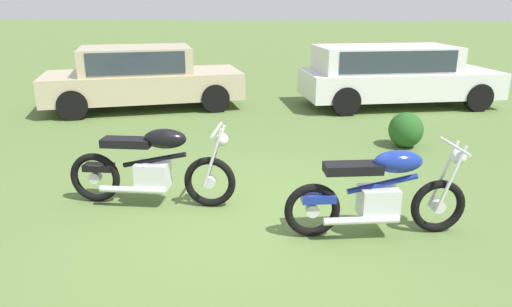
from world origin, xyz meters
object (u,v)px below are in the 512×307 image
object	(u,v)px
car_white	(392,71)
motorcycle_blue	(380,193)
shrub_low	(406,130)
motorcycle_black	(153,167)
car_beige	(141,74)

from	to	relation	value
car_white	motorcycle_blue	bearing A→B (deg)	-114.01
motorcycle_blue	shrub_low	size ratio (longest dim) A/B	3.15
motorcycle_black	motorcycle_blue	distance (m)	2.70
shrub_low	motorcycle_black	bearing A→B (deg)	-141.71
motorcycle_blue	car_white	distance (m)	6.97
motorcycle_black	car_white	bearing A→B (deg)	58.61
car_beige	shrub_low	xyz separation A→B (m)	(5.57, -2.64, -0.49)
car_white	shrub_low	distance (m)	3.52
motorcycle_black	car_white	xyz separation A→B (m)	(3.89, 6.30, 0.35)
motorcycle_black	car_beige	size ratio (longest dim) A/B	0.44
motorcycle_black	car_white	size ratio (longest dim) A/B	0.43
motorcycle_blue	car_beige	bearing A→B (deg)	117.45
car_beige	motorcycle_blue	bearing A→B (deg)	-72.42
car_beige	car_white	world-z (taller)	same
motorcycle_black	shrub_low	xyz separation A→B (m)	(3.59, 2.84, -0.18)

